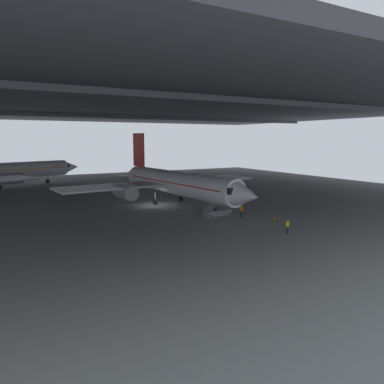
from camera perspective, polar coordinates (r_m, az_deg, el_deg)
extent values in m
plane|color=slate|center=(54.02, -5.83, -2.09)|extent=(110.00, 110.00, 0.00)
cube|color=#38383D|center=(66.29, -10.84, 13.21)|extent=(121.00, 99.00, 1.20)
cube|color=#4C4F54|center=(43.53, -0.21, 14.72)|extent=(115.50, 0.50, 0.70)
cube|color=#4C4F54|center=(82.00, -14.51, 11.41)|extent=(115.50, 0.50, 0.70)
cylinder|color=white|center=(53.22, -2.32, 1.41)|extent=(6.10, 25.96, 3.45)
cone|color=white|center=(41.90, 8.37, -0.52)|extent=(3.79, 4.47, 3.38)
cube|color=black|center=(43.44, 6.41, 0.40)|extent=(3.17, 2.71, 0.76)
cone|color=white|center=(65.73, -9.13, 2.91)|extent=(3.49, 5.80, 2.93)
cube|color=red|center=(63.53, -8.35, 6.55)|extent=(0.63, 3.77, 5.65)
cube|color=white|center=(64.06, -5.96, 2.99)|extent=(4.66, 3.27, 0.16)
cube|color=white|center=(61.87, -9.88, 2.73)|extent=(4.66, 3.27, 0.16)
cube|color=white|center=(61.76, 2.59, 2.03)|extent=(15.01, 7.74, 0.24)
cylinder|color=#9EA3A8|center=(59.30, 2.36, 1.19)|extent=(2.59, 4.69, 2.14)
cube|color=white|center=(52.88, -12.98, 0.78)|extent=(15.01, 7.74, 0.24)
cylinder|color=#9EA3A8|center=(51.92, -10.41, 0.05)|extent=(2.59, 4.69, 2.14)
cube|color=red|center=(53.19, -2.32, 1.69)|extent=(5.97, 24.09, 0.16)
cylinder|color=#9EA3A8|center=(46.57, 3.43, -2.16)|extent=(0.20, 0.20, 1.15)
cylinder|color=black|center=(46.72, 3.42, -3.13)|extent=(0.39, 0.93, 0.90)
cylinder|color=#9EA3A8|center=(56.84, -1.70, -0.26)|extent=(0.20, 0.20, 1.15)
cylinder|color=black|center=(56.96, -1.70, -1.06)|extent=(0.39, 0.93, 0.90)
cylinder|color=#9EA3A8|center=(54.46, -5.80, -0.68)|extent=(0.20, 0.20, 1.15)
cylinder|color=black|center=(54.59, -5.79, -1.50)|extent=(0.39, 0.93, 0.90)
cube|color=slate|center=(46.90, 3.99, -3.21)|extent=(3.79, 1.87, 0.70)
cube|color=slate|center=(46.59, 4.01, -1.10)|extent=(3.52, 1.65, 2.89)
cube|color=slate|center=(47.44, 5.59, 0.75)|extent=(1.23, 1.41, 0.12)
cylinder|color=black|center=(47.83, 5.13, 1.43)|extent=(0.06, 0.06, 1.00)
cylinder|color=black|center=(46.92, 6.07, 1.28)|extent=(0.06, 0.06, 1.00)
cylinder|color=black|center=(48.40, 4.84, -3.11)|extent=(0.31, 0.15, 0.30)
cylinder|color=black|center=(47.36, 5.93, -3.37)|extent=(0.31, 0.15, 0.30)
cylinder|color=black|center=(46.58, 2.01, -3.53)|extent=(0.31, 0.15, 0.30)
cylinder|color=black|center=(45.49, 3.07, -3.82)|extent=(0.31, 0.15, 0.30)
cylinder|color=#232838|center=(38.87, 14.76, -5.81)|extent=(0.14, 0.14, 0.78)
cylinder|color=#232838|center=(38.71, 14.66, -5.86)|extent=(0.14, 0.14, 0.78)
cube|color=yellow|center=(38.64, 14.75, -4.88)|extent=(0.42, 0.35, 0.55)
cylinder|color=yellow|center=(38.84, 14.87, -4.77)|extent=(0.09, 0.09, 0.52)
cylinder|color=yellow|center=(38.42, 14.62, -4.90)|extent=(0.09, 0.09, 0.52)
sphere|color=#8C6647|center=(38.55, 14.77, -4.31)|extent=(0.21, 0.21, 0.21)
cylinder|color=#232838|center=(45.78, 7.78, -3.46)|extent=(0.14, 0.14, 0.85)
cylinder|color=#232838|center=(45.92, 7.64, -3.42)|extent=(0.14, 0.14, 0.85)
cube|color=orange|center=(45.71, 7.73, -2.55)|extent=(0.23, 0.36, 0.60)
cylinder|color=orange|center=(45.53, 7.91, -2.56)|extent=(0.09, 0.09, 0.57)
cylinder|color=orange|center=(45.88, 7.56, -2.47)|extent=(0.09, 0.09, 0.57)
sphere|color=#8C6647|center=(45.63, 7.74, -2.02)|extent=(0.23, 0.23, 0.23)
cylinder|color=white|center=(83.45, -27.03, 2.97)|extent=(25.01, 11.39, 3.39)
cone|color=white|center=(89.45, -18.53, 3.73)|extent=(4.92, 4.46, 3.32)
cube|color=black|center=(88.39, -19.75, 3.90)|extent=(3.18, 3.49, 0.75)
cube|color=white|center=(73.85, -27.52, 2.10)|extent=(10.42, 15.41, 0.24)
cylinder|color=#9EA3A8|center=(76.14, -26.65, 1.87)|extent=(4.85, 3.42, 2.10)
cube|color=orange|center=(83.43, -27.04, 3.14)|extent=(23.28, 10.85, 0.16)
cylinder|color=#9EA3A8|center=(86.99, -21.73, 2.11)|extent=(0.20, 0.20, 1.15)
cylinder|color=black|center=(87.07, -21.70, 1.58)|extent=(0.95, 0.58, 0.90)
cube|color=black|center=(44.80, 12.78, -4.37)|extent=(0.36, 0.36, 0.04)
cone|color=orange|center=(44.74, 12.80, -4.00)|extent=(0.30, 0.30, 0.56)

